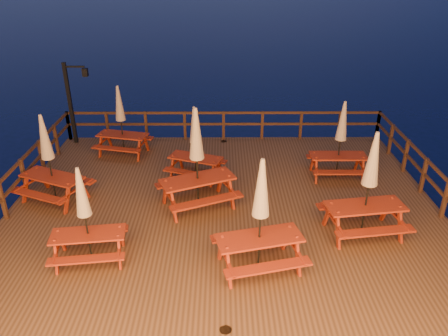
{
  "coord_description": "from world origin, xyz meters",
  "views": [
    {
      "loc": [
        -0.06,
        -10.64,
        6.81
      ],
      "look_at": [
        -0.0,
        0.6,
        1.25
      ],
      "focal_mm": 35.0,
      "sensor_mm": 36.0,
      "label": 1
    }
  ],
  "objects_px": {
    "picnic_table_1": "(197,158)",
    "picnic_table_2": "(48,158)",
    "picnic_table_0": "(260,214)",
    "lamp_post": "(73,96)"
  },
  "relations": [
    {
      "from": "picnic_table_1",
      "to": "picnic_table_2",
      "type": "relative_size",
      "value": 1.11
    },
    {
      "from": "picnic_table_0",
      "to": "picnic_table_1",
      "type": "xyz_separation_m",
      "value": [
        -1.49,
        2.67,
        0.09
      ]
    },
    {
      "from": "picnic_table_0",
      "to": "picnic_table_1",
      "type": "bearing_deg",
      "value": 105.15
    },
    {
      "from": "picnic_table_0",
      "to": "picnic_table_1",
      "type": "relative_size",
      "value": 0.94
    },
    {
      "from": "picnic_table_0",
      "to": "picnic_table_2",
      "type": "xyz_separation_m",
      "value": [
        -5.61,
        3.03,
        -0.06
      ]
    },
    {
      "from": "lamp_post",
      "to": "picnic_table_2",
      "type": "bearing_deg",
      "value": -82.79
    },
    {
      "from": "picnic_table_1",
      "to": "picnic_table_2",
      "type": "distance_m",
      "value": 4.14
    },
    {
      "from": "picnic_table_0",
      "to": "picnic_table_1",
      "type": "distance_m",
      "value": 3.06
    },
    {
      "from": "lamp_post",
      "to": "picnic_table_2",
      "type": "height_order",
      "value": "lamp_post"
    },
    {
      "from": "picnic_table_0",
      "to": "lamp_post",
      "type": "bearing_deg",
      "value": 116.15
    }
  ]
}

